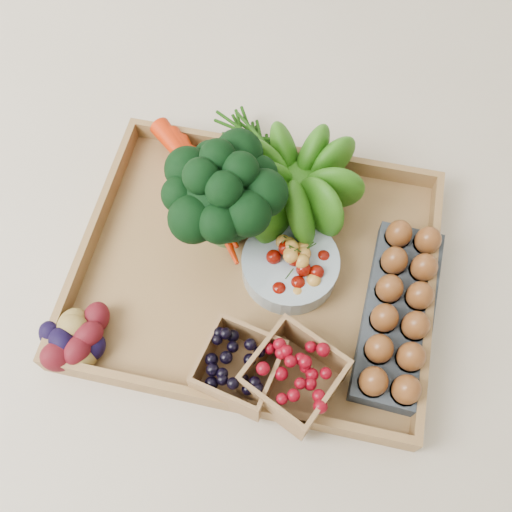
% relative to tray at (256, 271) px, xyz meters
% --- Properties ---
extents(ground, '(4.00, 4.00, 0.00)m').
position_rel_tray_xyz_m(ground, '(0.00, 0.00, -0.01)').
color(ground, beige).
rests_on(ground, ground).
extents(tray, '(0.55, 0.45, 0.01)m').
position_rel_tray_xyz_m(tray, '(0.00, 0.00, 0.00)').
color(tray, olive).
rests_on(tray, ground).
extents(carrots, '(0.24, 0.17, 0.06)m').
position_rel_tray_xyz_m(carrots, '(-0.12, 0.13, 0.04)').
color(carrots, red).
rests_on(carrots, tray).
extents(lettuce, '(0.15, 0.15, 0.15)m').
position_rel_tray_xyz_m(lettuce, '(0.04, 0.13, 0.08)').
color(lettuce, '#1E5D0E').
rests_on(lettuce, tray).
extents(broccoli, '(0.18, 0.18, 0.14)m').
position_rel_tray_xyz_m(broccoli, '(-0.06, 0.05, 0.08)').
color(broccoli, black).
rests_on(broccoli, tray).
extents(cherry_bowl, '(0.15, 0.15, 0.04)m').
position_rel_tray_xyz_m(cherry_bowl, '(0.05, 0.01, 0.03)').
color(cherry_bowl, '#8C9EA5').
rests_on(cherry_bowl, tray).
extents(egg_carton, '(0.11, 0.29, 0.03)m').
position_rel_tray_xyz_m(egg_carton, '(0.23, -0.04, 0.02)').
color(egg_carton, '#353B43').
rests_on(egg_carton, tray).
extents(potatoes, '(0.12, 0.12, 0.07)m').
position_rel_tray_xyz_m(potatoes, '(-0.23, -0.18, 0.04)').
color(potatoes, '#480B12').
rests_on(potatoes, tray).
extents(punnet_blackberry, '(0.12, 0.12, 0.07)m').
position_rel_tray_xyz_m(punnet_blackberry, '(0.01, -0.17, 0.04)').
color(punnet_blackberry, black).
rests_on(punnet_blackberry, tray).
extents(punnet_raspberry, '(0.15, 0.15, 0.08)m').
position_rel_tray_xyz_m(punnet_raspberry, '(0.09, -0.17, 0.05)').
color(punnet_raspberry, '#65040E').
rests_on(punnet_raspberry, tray).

